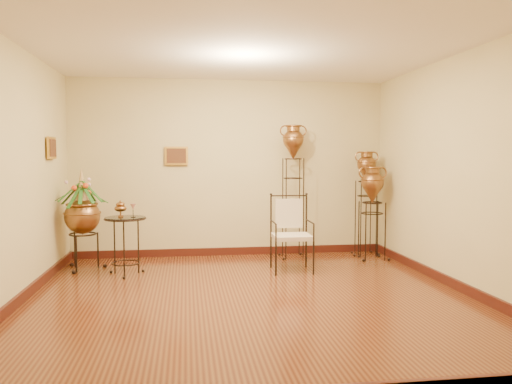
{
  "coord_description": "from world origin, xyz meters",
  "views": [
    {
      "loc": [
        -0.7,
        -5.47,
        1.58
      ],
      "look_at": [
        0.25,
        1.3,
        1.1
      ],
      "focal_mm": 35.0,
      "sensor_mm": 36.0,
      "label": 1
    }
  ],
  "objects": [
    {
      "name": "armchair",
      "position": [
        0.74,
        1.21,
        0.53
      ],
      "size": [
        0.6,
        0.57,
        1.05
      ],
      "rotation": [
        0.0,
        0.0,
        -0.03
      ],
      "color": "black",
      "rests_on": "ground"
    },
    {
      "name": "amphora_mid",
      "position": [
        2.15,
        2.15,
        0.86
      ],
      "size": [
        0.42,
        0.42,
        1.69
      ],
      "rotation": [
        0.0,
        0.0,
        -0.13
      ],
      "color": "black",
      "rests_on": "ground"
    },
    {
      "name": "amphora_short",
      "position": [
        2.15,
        1.88,
        0.73
      ],
      "size": [
        0.46,
        0.46,
        1.46
      ],
      "rotation": [
        0.0,
        0.0,
        0.03
      ],
      "color": "black",
      "rests_on": "ground"
    },
    {
      "name": "side_table",
      "position": [
        -1.51,
        1.32,
        0.41
      ],
      "size": [
        0.66,
        0.66,
        0.99
      ],
      "rotation": [
        0.0,
        0.0,
        -0.28
      ],
      "color": "black",
      "rests_on": "ground"
    },
    {
      "name": "amphora_tall",
      "position": [
        0.95,
        2.15,
        1.07
      ],
      "size": [
        0.54,
        0.54,
        2.1
      ],
      "rotation": [
        0.0,
        0.0,
        0.42
      ],
      "color": "black",
      "rests_on": "ground"
    },
    {
      "name": "planter_urn",
      "position": [
        -2.15,
        1.75,
        0.81
      ],
      "size": [
        1.0,
        1.0,
        1.45
      ],
      "rotation": [
        0.0,
        0.0,
        0.37
      ],
      "color": "black",
      "rests_on": "ground"
    },
    {
      "name": "ground",
      "position": [
        0.0,
        0.0,
        0.0
      ],
      "size": [
        5.0,
        5.0,
        0.0
      ],
      "primitive_type": "plane",
      "color": "brown",
      "rests_on": "ground"
    },
    {
      "name": "room_shell",
      "position": [
        -0.01,
        0.01,
        1.73
      ],
      "size": [
        5.02,
        5.02,
        2.81
      ],
      "color": "#D1C187",
      "rests_on": "ground"
    }
  ]
}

